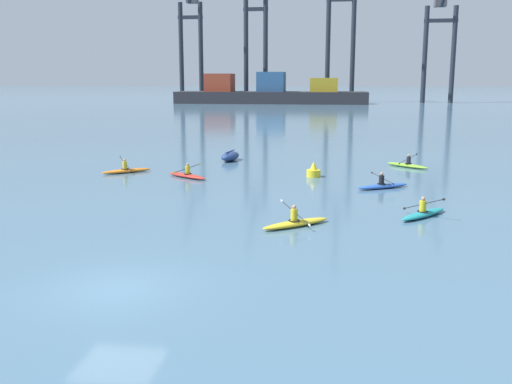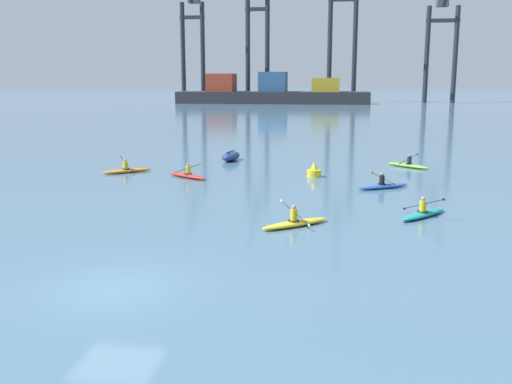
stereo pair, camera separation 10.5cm
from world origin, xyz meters
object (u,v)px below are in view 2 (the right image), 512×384
Objects in this scene: gantry_crane_west at (192,35)px; channel_buoy at (314,171)px; kayak_lime at (408,165)px; capsized_dinghy at (231,156)px; container_barge at (272,93)px; gantry_crane_west_mid at (257,29)px; kayak_orange at (127,170)px; gantry_crane_east at (443,34)px; kayak_yellow at (295,223)px; kayak_red at (187,175)px; kayak_blue at (383,186)px; gantry_crane_east_mid at (343,21)px; kayak_teal at (423,213)px.

gantry_crane_west is 124.18m from channel_buoy.
channel_buoy is 8.12m from kayak_lime.
container_barge is at bearing 94.67° from capsized_dinghy.
kayak_orange is (6.88, -113.83, -18.15)m from gantry_crane_west_mid.
channel_buoy is at bearing -44.35° from capsized_dinghy.
gantry_crane_east is 34.17× the size of channel_buoy.
kayak_yellow is at bearing -83.08° from container_barge.
kayak_red is at bearing -106.39° from gantry_crane_east.
kayak_lime is at bearing 69.32° from kayak_yellow.
kayak_yellow is at bearing -114.98° from kayak_blue.
container_barge is 1.37× the size of gantry_crane_east.
gantry_crane_east_mid is 43.26× the size of channel_buoy.
container_barge reaches higher than kayak_blue.
kayak_teal is (24.76, -124.06, -18.15)m from gantry_crane_west_mid.
container_barge is 101.00m from capsized_dinghy.
container_barge is at bearing 93.61° from kayak_red.
kayak_yellow is 1.01× the size of kayak_lime.
kayak_teal is at bearing -78.71° from gantry_crane_west_mid.
gantry_crane_east_mid reaches higher than kayak_blue.
gantry_crane_west reaches higher than kayak_orange.
kayak_blue is (-2.37, -8.46, 0.00)m from kayak_lime.
gantry_crane_west reaches higher than kayak_teal.
gantry_crane_east is 11.39× the size of kayak_teal.
capsized_dinghy is (30.49, -110.83, -16.96)m from gantry_crane_west.
channel_buoy is 11.67m from kayak_teal.
gantry_crane_west_mid reaches higher than kayak_teal.
kayak_blue is at bearing 65.02° from kayak_yellow.
gantry_crane_west is at bearing 101.84° from kayak_orange.
kayak_red is (11.39, -115.19, -18.15)m from gantry_crane_west_mid.
gantry_crane_east_mid is at bearing 85.11° from kayak_red.
gantry_crane_west_mid is 12.16× the size of kayak_lime.
capsized_dinghy is 0.88× the size of kayak_red.
kayak_teal is 1.01× the size of kayak_orange.
kayak_yellow is 0.95× the size of kayak_red.
kayak_teal is at bearing 24.02° from kayak_yellow.
gantry_crane_east is 123.00m from kayak_orange.
gantry_crane_west_mid is at bearing 101.29° from kayak_teal.
kayak_lime is at bearing -6.67° from capsized_dinghy.
container_barge is at bearing 99.77° from kayak_teal.
gantry_crane_east is 11.65× the size of kayak_lime.
gantry_crane_east_mid is 13.87× the size of kayak_red.
kayak_yellow is at bearing -110.68° from kayak_lime.
gantry_crane_east_mid reaches higher than gantry_crane_east.
kayak_lime is 15.77m from kayak_red.
gantry_crane_west_mid is (-4.53, 6.62, 15.83)m from container_barge.
kayak_red is (-13.37, 8.88, 0.00)m from kayak_teal.
container_barge is at bearing 96.92° from kayak_yellow.
kayak_blue is at bearing -78.70° from gantry_crane_west_mid.
kayak_blue is (41.18, -120.82, -17.14)m from gantry_crane_west.
gantry_crane_west is 12.17× the size of kayak_yellow.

